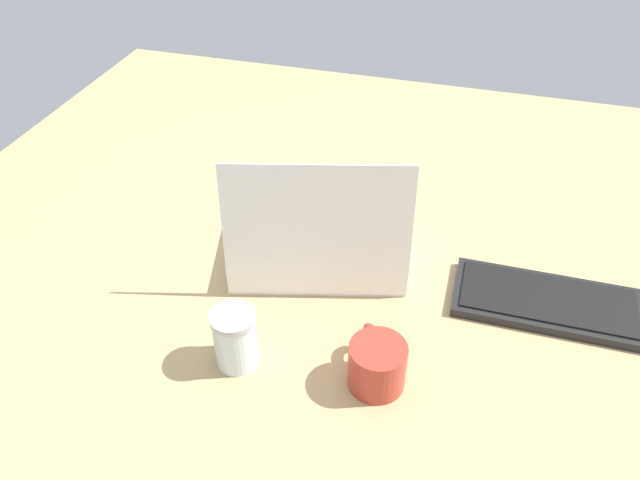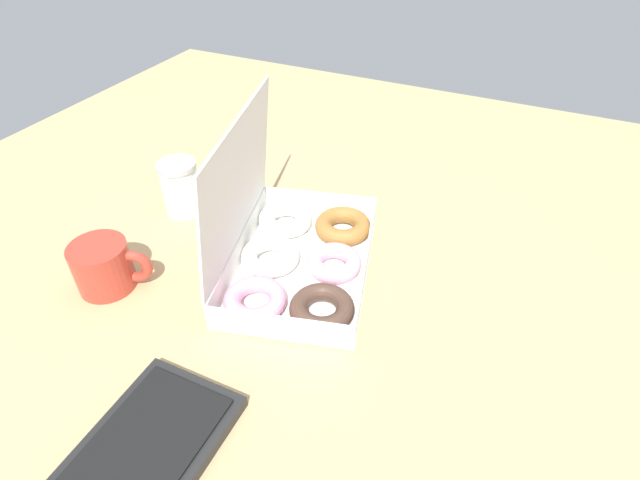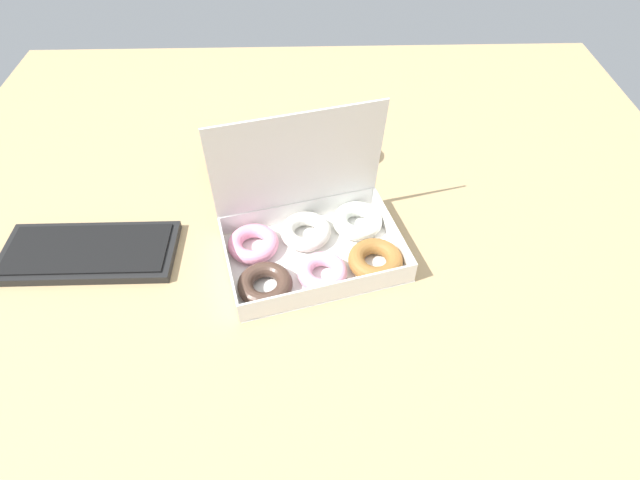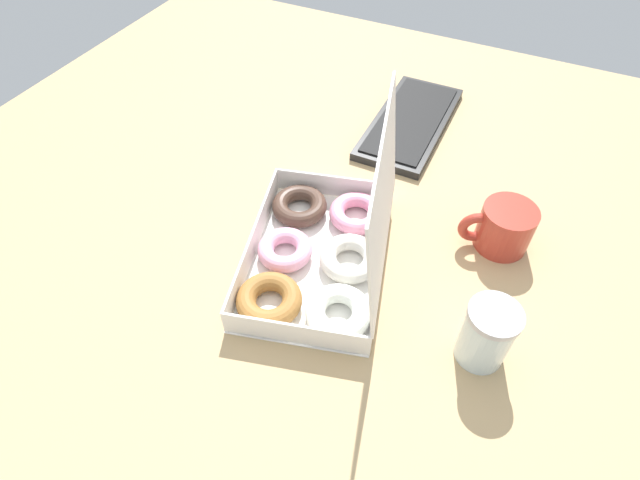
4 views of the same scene
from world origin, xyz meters
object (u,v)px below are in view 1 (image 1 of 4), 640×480
coffee_mug (377,363)px  glass_jar (235,338)px  donut_box (316,248)px  keyboard (547,302)px

coffee_mug → glass_jar: bearing=5.5°
donut_box → coffee_mug: bearing=124.0°
keyboard → glass_jar: size_ratio=3.11×
glass_jar → keyboard: bearing=-151.1°
keyboard → coffee_mug: bearing=43.4°
coffee_mug → glass_jar: (23.42, 2.25, 1.20)cm
keyboard → donut_box: bearing=-0.8°
donut_box → keyboard: size_ratio=1.13×
glass_jar → donut_box: bearing=-101.2°
keyboard → glass_jar: 57.98cm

